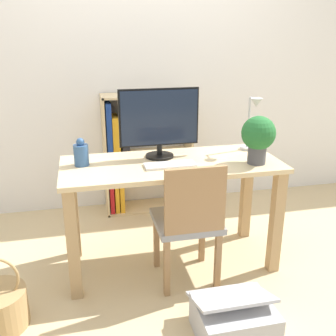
# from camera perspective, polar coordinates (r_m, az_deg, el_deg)

# --- Properties ---
(ground_plane) EXTENTS (10.00, 10.00, 0.00)m
(ground_plane) POSITION_cam_1_polar(r_m,az_deg,el_deg) (2.86, 0.45, -13.39)
(ground_plane) COLOR #CCB284
(wall_back) EXTENTS (8.00, 0.05, 2.60)m
(wall_back) POSITION_cam_1_polar(r_m,az_deg,el_deg) (3.50, -3.77, 15.29)
(wall_back) COLOR white
(wall_back) RESTS_ON ground_plane
(desk) EXTENTS (1.41, 0.60, 0.74)m
(desk) POSITION_cam_1_polar(r_m,az_deg,el_deg) (2.59, 0.49, -2.24)
(desk) COLOR #D8BC8C
(desk) RESTS_ON ground_plane
(monitor) EXTENTS (0.53, 0.19, 0.46)m
(monitor) POSITION_cam_1_polar(r_m,az_deg,el_deg) (2.58, -1.29, 6.96)
(monitor) COLOR black
(monitor) RESTS_ON desk
(keyboard) EXTENTS (0.32, 0.12, 0.02)m
(keyboard) POSITION_cam_1_polar(r_m,az_deg,el_deg) (2.46, 0.31, 0.43)
(keyboard) COLOR silver
(keyboard) RESTS_ON desk
(vase) EXTENTS (0.09, 0.09, 0.18)m
(vase) POSITION_cam_1_polar(r_m,az_deg,el_deg) (2.51, -12.49, 2.02)
(vase) COLOR #33598C
(vase) RESTS_ON desk
(desk_lamp) EXTENTS (0.10, 0.19, 0.38)m
(desk_lamp) POSITION_cam_1_polar(r_m,az_deg,el_deg) (2.76, 12.15, 6.96)
(desk_lamp) COLOR #B7B7BC
(desk_lamp) RESTS_ON desk
(potted_plant) EXTENTS (0.22, 0.22, 0.31)m
(potted_plant) POSITION_cam_1_polar(r_m,az_deg,el_deg) (2.53, 12.97, 4.55)
(potted_plant) COLOR #4C4C51
(potted_plant) RESTS_ON desk
(chair) EXTENTS (0.40, 0.40, 0.83)m
(chair) POSITION_cam_1_polar(r_m,az_deg,el_deg) (2.43, 3.07, -7.46)
(chair) COLOR gray
(chair) RESTS_ON ground_plane
(bookshelf) EXTENTS (0.76, 0.28, 1.04)m
(bookshelf) POSITION_cam_1_polar(r_m,az_deg,el_deg) (3.45, -5.41, 2.14)
(bookshelf) COLOR #D8BC8C
(bookshelf) RESTS_ON ground_plane
(storage_box) EXTENTS (0.41, 0.40, 0.27)m
(storage_box) POSITION_cam_1_polar(r_m,az_deg,el_deg) (2.25, 9.52, -20.80)
(storage_box) COLOR #B2B2B7
(storage_box) RESTS_ON ground_plane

